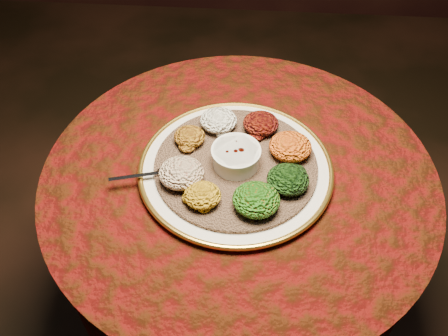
{
  "coord_description": "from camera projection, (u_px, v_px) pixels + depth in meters",
  "views": [
    {
      "loc": [
        0.02,
        -0.8,
        1.64
      ],
      "look_at": [
        -0.04,
        -0.01,
        0.76
      ],
      "focal_mm": 40.0,
      "sensor_mm": 36.0,
      "label": 1
    }
  ],
  "objects": [
    {
      "name": "spoon",
      "position": [
        162.0,
        172.0,
        1.16
      ],
      "size": [
        0.15,
        0.06,
        0.01
      ],
      "rotation": [
        0.0,
        0.0,
        -2.88
      ],
      "color": "silver",
      "rests_on": "injera"
    },
    {
      "name": "injera",
      "position": [
        236.0,
        165.0,
        1.19
      ],
      "size": [
        0.51,
        0.51,
        0.01
      ],
      "primitive_type": "cylinder",
      "rotation": [
        0.0,
        0.0,
        0.39
      ],
      "color": "brown",
      "rests_on": "platter"
    },
    {
      "name": "portion_tikil",
      "position": [
        290.0,
        146.0,
        1.19
      ],
      "size": [
        0.1,
        0.1,
        0.05
      ],
      "primitive_type": "ellipsoid",
      "color": "orange",
      "rests_on": "injera"
    },
    {
      "name": "portion_kik",
      "position": [
        202.0,
        195.0,
        1.1
      ],
      "size": [
        0.08,
        0.08,
        0.04
      ],
      "primitive_type": "ellipsoid",
      "color": "#BF8710",
      "rests_on": "injera"
    },
    {
      "name": "stew_bowl",
      "position": [
        236.0,
        156.0,
        1.17
      ],
      "size": [
        0.12,
        0.12,
        0.05
      ],
      "color": "silver",
      "rests_on": "injera"
    },
    {
      "name": "table",
      "position": [
        238.0,
        217.0,
        1.34
      ],
      "size": [
        0.96,
        0.96,
        0.73
      ],
      "color": "black",
      "rests_on": "ground"
    },
    {
      "name": "portion_timatim",
      "position": [
        181.0,
        173.0,
        1.13
      ],
      "size": [
        0.1,
        0.1,
        0.05
      ],
      "primitive_type": "ellipsoid",
      "color": "maroon",
      "rests_on": "injera"
    },
    {
      "name": "portion_mixveg",
      "position": [
        256.0,
        200.0,
        1.08
      ],
      "size": [
        0.1,
        0.1,
        0.05
      ],
      "primitive_type": "ellipsoid",
      "color": "#9A3309",
      "rests_on": "injera"
    },
    {
      "name": "portion_gomen",
      "position": [
        288.0,
        179.0,
        1.12
      ],
      "size": [
        0.1,
        0.09,
        0.05
      ],
      "primitive_type": "ellipsoid",
      "color": "black",
      "rests_on": "injera"
    },
    {
      "name": "portion_kitfo",
      "position": [
        261.0,
        123.0,
        1.25
      ],
      "size": [
        0.09,
        0.09,
        0.04
      ],
      "primitive_type": "ellipsoid",
      "color": "black",
      "rests_on": "injera"
    },
    {
      "name": "portion_ayib",
      "position": [
        219.0,
        120.0,
        1.26
      ],
      "size": [
        0.09,
        0.09,
        0.05
      ],
      "primitive_type": "ellipsoid",
      "color": "white",
      "rests_on": "injera"
    },
    {
      "name": "portion_shiro",
      "position": [
        190.0,
        137.0,
        1.22
      ],
      "size": [
        0.08,
        0.07,
        0.04
      ],
      "primitive_type": "ellipsoid",
      "color": "#976112",
      "rests_on": "injera"
    },
    {
      "name": "platter",
      "position": [
        236.0,
        168.0,
        1.2
      ],
      "size": [
        0.56,
        0.56,
        0.02
      ],
      "rotation": [
        0.0,
        0.0,
        0.3
      ],
      "color": "beige",
      "rests_on": "table"
    }
  ]
}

